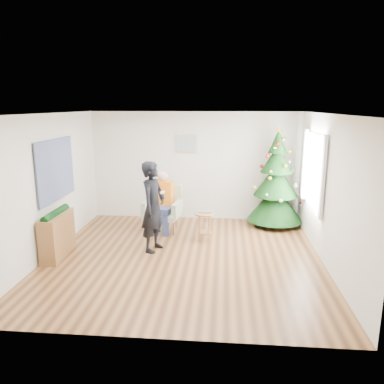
# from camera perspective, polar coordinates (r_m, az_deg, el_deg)

# --- Properties ---
(floor) EXTENTS (5.00, 5.00, 0.00)m
(floor) POSITION_cam_1_polar(r_m,az_deg,el_deg) (7.02, -1.26, -9.88)
(floor) COLOR brown
(floor) RESTS_ON ground
(ceiling) EXTENTS (5.00, 5.00, 0.00)m
(ceiling) POSITION_cam_1_polar(r_m,az_deg,el_deg) (6.47, -1.38, 11.84)
(ceiling) COLOR white
(ceiling) RESTS_ON wall_back
(wall_back) EXTENTS (5.00, 0.00, 5.00)m
(wall_back) POSITION_cam_1_polar(r_m,az_deg,el_deg) (9.07, 0.42, 3.95)
(wall_back) COLOR silver
(wall_back) RESTS_ON floor
(wall_front) EXTENTS (5.00, 0.00, 5.00)m
(wall_front) POSITION_cam_1_polar(r_m,az_deg,el_deg) (4.25, -5.05, -6.80)
(wall_front) COLOR silver
(wall_front) RESTS_ON floor
(wall_left) EXTENTS (0.00, 5.00, 5.00)m
(wall_left) POSITION_cam_1_polar(r_m,az_deg,el_deg) (7.33, -21.13, 0.87)
(wall_left) COLOR silver
(wall_left) RESTS_ON floor
(wall_right) EXTENTS (0.00, 5.00, 5.00)m
(wall_right) POSITION_cam_1_polar(r_m,az_deg,el_deg) (6.82, 20.04, 0.10)
(wall_right) COLOR silver
(wall_right) RESTS_ON floor
(window_panel) EXTENTS (0.04, 1.30, 1.40)m
(window_panel) POSITION_cam_1_polar(r_m,az_deg,el_deg) (7.73, 18.08, 3.21)
(window_panel) COLOR white
(window_panel) RESTS_ON wall_right
(curtains) EXTENTS (0.05, 1.75, 1.50)m
(curtains) POSITION_cam_1_polar(r_m,az_deg,el_deg) (7.73, 17.86, 3.22)
(curtains) COLOR white
(curtains) RESTS_ON wall_right
(christmas_tree) EXTENTS (1.27, 1.27, 2.30)m
(christmas_tree) POSITION_cam_1_polar(r_m,az_deg,el_deg) (8.78, 12.70, 1.57)
(christmas_tree) COLOR #3F2816
(christmas_tree) RESTS_ON floor
(stool) EXTENTS (0.40, 0.40, 0.60)m
(stool) POSITION_cam_1_polar(r_m,az_deg,el_deg) (7.74, 1.88, -5.26)
(stool) COLOR brown
(stool) RESTS_ON floor
(laptop) EXTENTS (0.35, 0.25, 0.03)m
(laptop) POSITION_cam_1_polar(r_m,az_deg,el_deg) (7.65, 1.90, -3.10)
(laptop) COLOR silver
(laptop) RESTS_ON stool
(armchair) EXTENTS (0.87, 0.81, 1.02)m
(armchair) POSITION_cam_1_polar(r_m,az_deg,el_deg) (8.37, -4.40, -3.35)
(armchair) COLOR #99AB89
(armchair) RESTS_ON floor
(seated_person) EXTENTS (0.48, 0.66, 1.33)m
(seated_person) POSITION_cam_1_polar(r_m,az_deg,el_deg) (8.24, -4.57, -1.40)
(seated_person) COLOR navy
(seated_person) RESTS_ON armchair
(standing_man) EXTENTS (0.58, 0.72, 1.73)m
(standing_man) POSITION_cam_1_polar(r_m,az_deg,el_deg) (7.12, -5.93, -2.24)
(standing_man) COLOR black
(standing_man) RESTS_ON floor
(game_controller) EXTENTS (0.07, 0.13, 0.04)m
(game_controller) POSITION_cam_1_polar(r_m,az_deg,el_deg) (6.98, -4.54, -0.06)
(game_controller) COLOR white
(game_controller) RESTS_ON standing_man
(console) EXTENTS (0.34, 1.01, 0.80)m
(console) POSITION_cam_1_polar(r_m,az_deg,el_deg) (7.37, -19.83, -6.23)
(console) COLOR brown
(console) RESTS_ON floor
(garland) EXTENTS (0.14, 0.90, 0.14)m
(garland) POSITION_cam_1_polar(r_m,az_deg,el_deg) (7.25, -20.08, -3.09)
(garland) COLOR black
(garland) RESTS_ON console
(tapestry) EXTENTS (0.03, 1.50, 1.15)m
(tapestry) POSITION_cam_1_polar(r_m,az_deg,el_deg) (7.54, -20.03, 3.21)
(tapestry) COLOR black
(tapestry) RESTS_ON wall_left
(framed_picture) EXTENTS (0.52, 0.05, 0.42)m
(framed_picture) POSITION_cam_1_polar(r_m,az_deg,el_deg) (8.98, -0.87, 7.40)
(framed_picture) COLOR tan
(framed_picture) RESTS_ON wall_back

